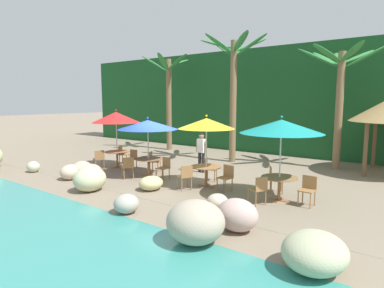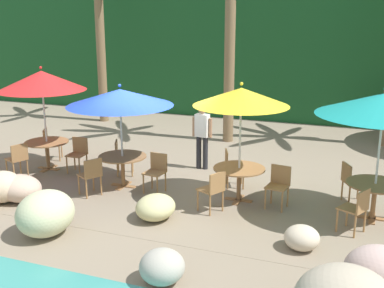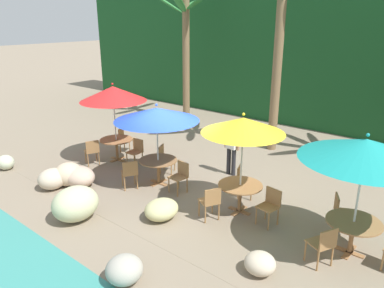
{
  "view_description": "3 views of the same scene",
  "coord_description": "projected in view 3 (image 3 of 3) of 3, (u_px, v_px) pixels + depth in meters",
  "views": [
    {
      "loc": [
        8.27,
        -9.62,
        3.06
      ],
      "look_at": [
        0.76,
        0.46,
        1.37
      ],
      "focal_mm": 30.63,
      "sensor_mm": 36.0,
      "label": 1
    },
    {
      "loc": [
        4.38,
        -9.66,
        3.91
      ],
      "look_at": [
        0.61,
        0.35,
        0.99
      ],
      "focal_mm": 45.27,
      "sensor_mm": 36.0,
      "label": 2
    },
    {
      "loc": [
        6.27,
        -7.36,
        4.64
      ],
      "look_at": [
        -0.2,
        0.44,
        1.17
      ],
      "focal_mm": 34.78,
      "sensor_mm": 36.0,
      "label": 3
    }
  ],
  "objects": [
    {
      "name": "foliage_backdrop",
      "position": [
        320.0,
        56.0,
        16.23
      ],
      "size": [
        28.0,
        2.4,
        6.0
      ],
      "color": "#194C23",
      "rests_on": "ground"
    },
    {
      "name": "umbrella_teal",
      "position": [
        366.0,
        150.0,
        6.98
      ],
      "size": [
        2.48,
        2.48,
        2.6
      ],
      "color": "silver",
      "rests_on": "ground"
    },
    {
      "name": "chair_blue_left",
      "position": [
        130.0,
        172.0,
        10.42
      ],
      "size": [
        0.58,
        0.58,
        0.87
      ],
      "color": "#9E7042",
      "rests_on": "ground"
    },
    {
      "name": "chair_teal_inland",
      "position": [
        341.0,
        210.0,
        8.36
      ],
      "size": [
        0.57,
        0.57,
        0.87
      ],
      "color": "#9E7042",
      "rests_on": "ground"
    },
    {
      "name": "palm_tree_second",
      "position": [
        280.0,
        30.0,
        12.46
      ],
      "size": [
        3.36,
        3.25,
        6.13
      ],
      "color": "brown",
      "rests_on": "ground"
    },
    {
      "name": "umbrella_blue",
      "position": [
        157.0,
        114.0,
        10.26
      ],
      "size": [
        2.39,
        2.39,
        2.39
      ],
      "color": "silver",
      "rests_on": "ground"
    },
    {
      "name": "chair_red_left",
      "position": [
        92.0,
        150.0,
        12.12
      ],
      "size": [
        0.56,
        0.55,
        0.87
      ],
      "color": "#9E7042",
      "rests_on": "ground"
    },
    {
      "name": "chair_red_inland",
      "position": [
        124.0,
        138.0,
        13.37
      ],
      "size": [
        0.57,
        0.57,
        0.87
      ],
      "color": "#9E7042",
      "rests_on": "ground"
    },
    {
      "name": "chair_yellow_inland",
      "position": [
        243.0,
        179.0,
        9.98
      ],
      "size": [
        0.55,
        0.55,
        0.87
      ],
      "color": "#9E7042",
      "rests_on": "ground"
    },
    {
      "name": "dining_table_yellow",
      "position": [
        240.0,
        189.0,
        9.16
      ],
      "size": [
        1.1,
        1.1,
        0.74
      ],
      "color": "olive",
      "rests_on": "ground"
    },
    {
      "name": "chair_teal_left",
      "position": [
        323.0,
        243.0,
        7.14
      ],
      "size": [
        0.57,
        0.56,
        0.87
      ],
      "color": "#9E7042",
      "rests_on": "ground"
    },
    {
      "name": "rock_seawall",
      "position": [
        71.0,
        213.0,
        8.47
      ],
      "size": [
        15.91,
        3.54,
        1.0
      ],
      "color": "#A9A597",
      "rests_on": "ground"
    },
    {
      "name": "ground_plane",
      "position": [
        188.0,
        188.0,
        10.65
      ],
      "size": [
        120.0,
        120.0,
        0.0
      ],
      "primitive_type": "plane",
      "color": "gray"
    },
    {
      "name": "chair_blue_inland",
      "position": [
        165.0,
        157.0,
        11.57
      ],
      "size": [
        0.57,
        0.56,
        0.87
      ],
      "color": "#9E7042",
      "rests_on": "ground"
    },
    {
      "name": "chair_yellow_seaward",
      "position": [
        270.0,
        204.0,
        8.65
      ],
      "size": [
        0.48,
        0.48,
        0.87
      ],
      "color": "#9E7042",
      "rests_on": "ground"
    },
    {
      "name": "umbrella_red",
      "position": [
        113.0,
        94.0,
        11.99
      ],
      "size": [
        2.17,
        2.17,
        2.64
      ],
      "color": "silver",
      "rests_on": "ground"
    },
    {
      "name": "dining_table_blue",
      "position": [
        158.0,
        164.0,
        10.74
      ],
      "size": [
        1.1,
        1.1,
        0.74
      ],
      "color": "olive",
      "rests_on": "ground"
    },
    {
      "name": "dining_table_teal",
      "position": [
        353.0,
        227.0,
        7.52
      ],
      "size": [
        1.1,
        1.1,
        0.74
      ],
      "color": "olive",
      "rests_on": "ground"
    },
    {
      "name": "terrace_deck",
      "position": [
        188.0,
        188.0,
        10.65
      ],
      "size": [
        18.0,
        5.2,
        0.01
      ],
      "color": "gray",
      "rests_on": "ground"
    },
    {
      "name": "chair_yellow_left",
      "position": [
        211.0,
        201.0,
        8.8
      ],
      "size": [
        0.57,
        0.57,
        0.87
      ],
      "color": "#9E7042",
      "rests_on": "ground"
    },
    {
      "name": "waiter_in_white",
      "position": [
        232.0,
        144.0,
        11.24
      ],
      "size": [
        0.52,
        0.24,
        1.7
      ],
      "color": "#232328",
      "rests_on": "ground"
    },
    {
      "name": "umbrella_yellow",
      "position": [
        243.0,
        125.0,
        8.63
      ],
      "size": [
        1.98,
        1.98,
        2.56
      ],
      "color": "silver",
      "rests_on": "ground"
    },
    {
      "name": "palm_tree_nearest",
      "position": [
        186.0,
        37.0,
        16.56
      ],
      "size": [
        3.01,
        3.33,
        5.74
      ],
      "color": "brown",
      "rests_on": "ground"
    },
    {
      "name": "dining_table_red",
      "position": [
        116.0,
        143.0,
        12.54
      ],
      "size": [
        1.1,
        1.1,
        0.74
      ],
      "color": "olive",
      "rests_on": "ground"
    },
    {
      "name": "chair_blue_seaward",
      "position": [
        180.0,
        175.0,
        10.25
      ],
      "size": [
        0.47,
        0.47,
        0.87
      ],
      "color": "#9E7042",
      "rests_on": "ground"
    },
    {
      "name": "chair_red_seaward",
      "position": [
        136.0,
        150.0,
        12.15
      ],
      "size": [
        0.43,
        0.44,
        0.87
      ],
      "color": "#9E7042",
      "rests_on": "ground"
    }
  ]
}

